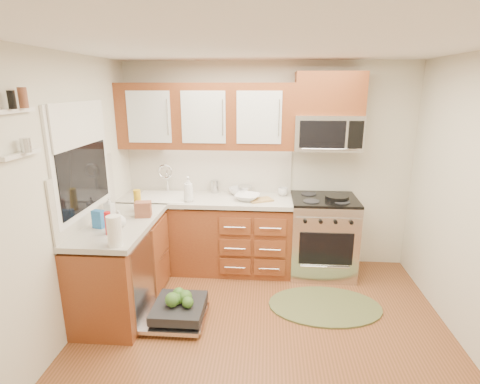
# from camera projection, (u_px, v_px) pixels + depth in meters

# --- Properties ---
(floor) EXTENTS (3.50, 3.50, 0.00)m
(floor) POSITION_uv_depth(u_px,v_px,m) (263.00, 345.00, 3.31)
(floor) COLOR brown
(floor) RESTS_ON ground
(ceiling) EXTENTS (3.50, 3.50, 0.00)m
(ceiling) POSITION_uv_depth(u_px,v_px,m) (269.00, 44.00, 2.63)
(ceiling) COLOR white
(ceiling) RESTS_ON ground
(wall_back) EXTENTS (3.50, 0.04, 2.50)m
(wall_back) POSITION_uv_depth(u_px,v_px,m) (267.00, 166.00, 4.65)
(wall_back) COLOR beige
(wall_back) RESTS_ON ground
(wall_front) EXTENTS (3.50, 0.04, 2.50)m
(wall_front) POSITION_uv_depth(u_px,v_px,m) (261.00, 374.00, 1.29)
(wall_front) COLOR beige
(wall_front) RESTS_ON ground
(wall_left) EXTENTS (0.04, 3.50, 2.50)m
(wall_left) POSITION_uv_depth(u_px,v_px,m) (55.00, 207.00, 3.10)
(wall_left) COLOR beige
(wall_left) RESTS_ON ground
(base_cabinet_back) EXTENTS (2.05, 0.60, 0.85)m
(base_cabinet_back) POSITION_uv_depth(u_px,v_px,m) (207.00, 236.00, 4.64)
(base_cabinet_back) COLOR maroon
(base_cabinet_back) RESTS_ON ground
(base_cabinet_left) EXTENTS (0.60, 1.25, 0.85)m
(base_cabinet_left) POSITION_uv_depth(u_px,v_px,m) (122.00, 268.00, 3.81)
(base_cabinet_left) COLOR maroon
(base_cabinet_left) RESTS_ON ground
(countertop_back) EXTENTS (2.07, 0.64, 0.05)m
(countertop_back) POSITION_uv_depth(u_px,v_px,m) (206.00, 199.00, 4.50)
(countertop_back) COLOR beige
(countertop_back) RESTS_ON base_cabinet_back
(countertop_left) EXTENTS (0.64, 1.27, 0.05)m
(countertop_left) POSITION_uv_depth(u_px,v_px,m) (119.00, 225.00, 3.68)
(countertop_left) COLOR beige
(countertop_left) RESTS_ON base_cabinet_left
(backsplash_back) EXTENTS (2.05, 0.02, 0.57)m
(backsplash_back) POSITION_uv_depth(u_px,v_px,m) (209.00, 169.00, 4.70)
(backsplash_back) COLOR #B9B5A6
(backsplash_back) RESTS_ON ground
(backsplash_left) EXTENTS (0.02, 1.25, 0.57)m
(backsplash_left) POSITION_uv_depth(u_px,v_px,m) (87.00, 194.00, 3.61)
(backsplash_left) COLOR #B9B5A6
(backsplash_left) RESTS_ON ground
(upper_cabinets) EXTENTS (2.05, 0.35, 0.75)m
(upper_cabinets) POSITION_uv_depth(u_px,v_px,m) (206.00, 116.00, 4.37)
(upper_cabinets) COLOR maroon
(upper_cabinets) RESTS_ON ground
(cabinet_over_mw) EXTENTS (0.76, 0.35, 0.47)m
(cabinet_over_mw) POSITION_uv_depth(u_px,v_px,m) (329.00, 93.00, 4.19)
(cabinet_over_mw) COLOR maroon
(cabinet_over_mw) RESTS_ON ground
(range) EXTENTS (0.76, 0.64, 0.95)m
(range) POSITION_uv_depth(u_px,v_px,m) (322.00, 236.00, 4.51)
(range) COLOR silver
(range) RESTS_ON ground
(microwave) EXTENTS (0.76, 0.38, 0.40)m
(microwave) POSITION_uv_depth(u_px,v_px,m) (327.00, 133.00, 4.29)
(microwave) COLOR silver
(microwave) RESTS_ON ground
(sink) EXTENTS (0.62, 0.50, 0.26)m
(sink) POSITION_uv_depth(u_px,v_px,m) (163.00, 207.00, 4.55)
(sink) COLOR white
(sink) RESTS_ON ground
(dishwasher) EXTENTS (0.70, 0.60, 0.20)m
(dishwasher) POSITION_uv_depth(u_px,v_px,m) (175.00, 312.00, 3.64)
(dishwasher) COLOR silver
(dishwasher) RESTS_ON ground
(window) EXTENTS (0.03, 1.05, 1.05)m
(window) POSITION_uv_depth(u_px,v_px,m) (81.00, 160.00, 3.50)
(window) COLOR white
(window) RESTS_ON ground
(window_blind) EXTENTS (0.02, 0.96, 0.40)m
(window_blind) POSITION_uv_depth(u_px,v_px,m) (80.00, 124.00, 3.41)
(window_blind) COLOR white
(window_blind) RESTS_ON ground
(shelf_upper) EXTENTS (0.04, 0.40, 0.03)m
(shelf_upper) POSITION_uv_depth(u_px,v_px,m) (15.00, 111.00, 2.54)
(shelf_upper) COLOR white
(shelf_upper) RESTS_ON ground
(shelf_lower) EXTENTS (0.04, 0.40, 0.03)m
(shelf_lower) POSITION_uv_depth(u_px,v_px,m) (22.00, 154.00, 2.63)
(shelf_lower) COLOR white
(shelf_lower) RESTS_ON ground
(rug) EXTENTS (1.27, 0.94, 0.02)m
(rug) POSITION_uv_depth(u_px,v_px,m) (325.00, 306.00, 3.89)
(rug) COLOR brown
(rug) RESTS_ON ground
(skillet) EXTENTS (0.35, 0.35, 0.05)m
(skillet) POSITION_uv_depth(u_px,v_px,m) (337.00, 198.00, 4.31)
(skillet) COLOR black
(skillet) RESTS_ON range
(stock_pot) EXTENTS (0.19, 0.19, 0.11)m
(stock_pot) POSITION_uv_depth(u_px,v_px,m) (245.00, 190.00, 4.60)
(stock_pot) COLOR silver
(stock_pot) RESTS_ON countertop_back
(cutting_board) EXTENTS (0.32, 0.27, 0.02)m
(cutting_board) POSITION_uv_depth(u_px,v_px,m) (261.00, 200.00, 4.36)
(cutting_board) COLOR #AA874D
(cutting_board) RESTS_ON countertop_back
(canister) EXTENTS (0.12, 0.12, 0.16)m
(canister) POSITION_uv_depth(u_px,v_px,m) (215.00, 187.00, 4.67)
(canister) COLOR silver
(canister) RESTS_ON countertop_back
(paper_towel_roll) EXTENTS (0.13, 0.13, 0.26)m
(paper_towel_roll) POSITION_uv_depth(u_px,v_px,m) (114.00, 231.00, 3.10)
(paper_towel_roll) COLOR white
(paper_towel_roll) RESTS_ON countertop_left
(mustard_bottle) EXTENTS (0.08, 0.08, 0.24)m
(mustard_bottle) POSITION_uv_depth(u_px,v_px,m) (138.00, 201.00, 3.96)
(mustard_bottle) COLOR gold
(mustard_bottle) RESTS_ON countertop_left
(red_bottle) EXTENTS (0.07, 0.07, 0.21)m
(red_bottle) POSITION_uv_depth(u_px,v_px,m) (108.00, 223.00, 3.35)
(red_bottle) COLOR red
(red_bottle) RESTS_ON countertop_left
(wooden_box) EXTENTS (0.17, 0.14, 0.16)m
(wooden_box) POSITION_uv_depth(u_px,v_px,m) (143.00, 209.00, 3.81)
(wooden_box) COLOR brown
(wooden_box) RESTS_ON countertop_left
(blue_carton) EXTENTS (0.12, 0.09, 0.17)m
(blue_carton) POSITION_uv_depth(u_px,v_px,m) (98.00, 219.00, 3.51)
(blue_carton) COLOR blue
(blue_carton) RESTS_ON countertop_left
(bowl_a) EXTENTS (0.35, 0.35, 0.07)m
(bowl_a) POSITION_uv_depth(u_px,v_px,m) (247.00, 197.00, 4.38)
(bowl_a) COLOR #999999
(bowl_a) RESTS_ON countertop_back
(bowl_b) EXTENTS (0.26, 0.26, 0.08)m
(bowl_b) POSITION_uv_depth(u_px,v_px,m) (239.00, 191.00, 4.61)
(bowl_b) COLOR #999999
(bowl_b) RESTS_ON countertop_back
(cup) EXTENTS (0.15, 0.15, 0.10)m
(cup) POSITION_uv_depth(u_px,v_px,m) (283.00, 192.00, 4.55)
(cup) COLOR #999999
(cup) RESTS_ON countertop_back
(soap_bottle_a) EXTENTS (0.14, 0.14, 0.29)m
(soap_bottle_a) POSITION_uv_depth(u_px,v_px,m) (188.00, 189.00, 4.29)
(soap_bottle_a) COLOR #999999
(soap_bottle_a) RESTS_ON countertop_back
(soap_bottle_b) EXTENTS (0.10, 0.10, 0.19)m
(soap_bottle_b) POSITION_uv_depth(u_px,v_px,m) (109.00, 206.00, 3.86)
(soap_bottle_b) COLOR #999999
(soap_bottle_b) RESTS_ON countertop_left
(soap_bottle_c) EXTENTS (0.16, 0.16, 0.16)m
(soap_bottle_c) POSITION_uv_depth(u_px,v_px,m) (119.00, 219.00, 3.53)
(soap_bottle_c) COLOR #999999
(soap_bottle_c) RESTS_ON countertop_left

